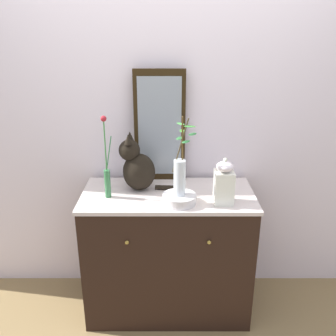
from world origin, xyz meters
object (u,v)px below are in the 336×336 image
object	(u,v)px
mirror_leaning	(160,127)
vase_glass_clear	(180,174)
cat_sitting	(137,167)
bowl_porcelain	(179,199)
sideboard	(168,252)
jar_lidded_porcelain	(224,183)
vase_slim_green	(107,173)

from	to	relation	value
mirror_leaning	vase_glass_clear	xyz separation A→B (m)	(0.13, -0.39, -0.19)
mirror_leaning	cat_sitting	bearing A→B (deg)	-129.05
cat_sitting	vase_glass_clear	size ratio (longest dim) A/B	0.83
bowl_porcelain	vase_glass_clear	distance (m)	0.17
sideboard	jar_lidded_porcelain	size ratio (longest dim) A/B	3.85
vase_slim_green	sideboard	bearing A→B (deg)	8.07
mirror_leaning	vase_slim_green	size ratio (longest dim) A/B	1.45
sideboard	vase_slim_green	xyz separation A→B (m)	(-0.39, -0.05, 0.63)
mirror_leaning	cat_sitting	distance (m)	0.33
mirror_leaning	vase_glass_clear	world-z (taller)	mirror_leaning
mirror_leaning	bowl_porcelain	bearing A→B (deg)	-72.09
bowl_porcelain	jar_lidded_porcelain	distance (m)	0.29
jar_lidded_porcelain	vase_slim_green	bearing A→B (deg)	173.63
jar_lidded_porcelain	cat_sitting	bearing A→B (deg)	159.54
sideboard	vase_slim_green	size ratio (longest dim) A/B	2.13
mirror_leaning	bowl_porcelain	size ratio (longest dim) A/B	3.68
cat_sitting	sideboard	bearing A→B (deg)	-18.52
cat_sitting	vase_glass_clear	distance (m)	0.35
sideboard	bowl_porcelain	distance (m)	0.51
vase_slim_green	vase_glass_clear	distance (m)	0.47
mirror_leaning	vase_slim_green	xyz separation A→B (m)	(-0.33, -0.30, -0.22)
vase_slim_green	cat_sitting	bearing A→B (deg)	34.11
bowl_porcelain	vase_glass_clear	world-z (taller)	vase_glass_clear
sideboard	vase_slim_green	distance (m)	0.74
cat_sitting	vase_glass_clear	xyz separation A→B (m)	(0.28, -0.21, 0.04)
sideboard	vase_glass_clear	bearing A→B (deg)	-62.97
bowl_porcelain	mirror_leaning	bearing A→B (deg)	107.91
mirror_leaning	bowl_porcelain	xyz separation A→B (m)	(0.13, -0.40, -0.36)
mirror_leaning	vase_glass_clear	distance (m)	0.46
mirror_leaning	jar_lidded_porcelain	size ratio (longest dim) A/B	2.62
cat_sitting	jar_lidded_porcelain	size ratio (longest dim) A/B	1.39
sideboard	vase_slim_green	world-z (taller)	vase_slim_green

